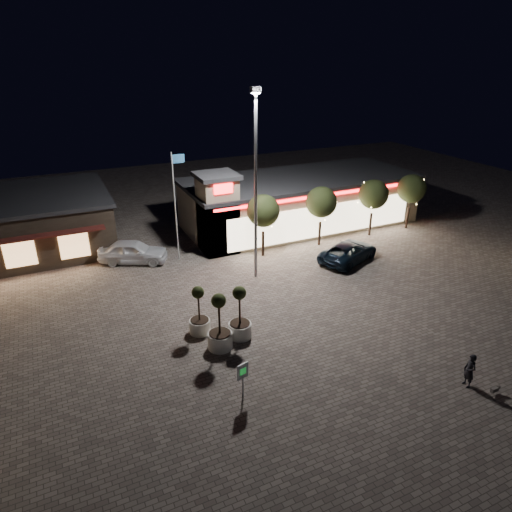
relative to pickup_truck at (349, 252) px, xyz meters
name	(u,v)px	position (x,y,z in m)	size (l,w,h in m)	color
ground	(285,345)	(-9.32, -7.46, -0.73)	(90.00, 90.00, 0.00)	slate
retail_building	(296,201)	(0.19, 8.35, 1.48)	(20.40, 8.40, 6.10)	tan
floodlight_pole	(256,177)	(-7.32, 0.54, 6.29)	(0.60, 0.40, 12.38)	gray
flagpole	(176,198)	(-11.22, 5.54, 4.02)	(0.95, 0.10, 8.00)	white
string_tree_a	(263,211)	(-5.32, 3.54, 2.83)	(2.42, 2.42, 4.79)	#332319
string_tree_b	(321,202)	(-0.32, 3.54, 2.83)	(2.42, 2.42, 4.79)	#332319
string_tree_c	(374,194)	(4.68, 3.54, 2.83)	(2.42, 2.42, 4.79)	#332319
string_tree_d	(412,189)	(8.68, 3.54, 2.83)	(2.42, 2.42, 4.79)	#332319
pickup_truck	(349,252)	(0.00, 0.00, 0.00)	(2.42, 5.24, 1.46)	black
white_sedan	(133,252)	(-14.47, 6.47, 0.11)	(1.98, 4.93, 1.68)	white
pedestrian	(470,371)	(-3.17, -13.84, 0.12)	(0.62, 0.41, 1.69)	black
dog	(496,389)	(-2.43, -14.78, -0.45)	(0.51, 0.18, 0.28)	#59514C
planter_left	(199,319)	(-13.00, -4.39, 0.15)	(1.16, 1.16, 2.85)	white
planter_mid	(220,331)	(-12.49, -6.20, 0.26)	(1.30, 1.30, 3.20)	white
planter_right	(240,322)	(-11.16, -5.72, 0.22)	(1.25, 1.25, 3.08)	white
valet_sign	(243,374)	(-12.90, -10.12, 0.52)	(0.59, 0.18, 1.79)	gray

